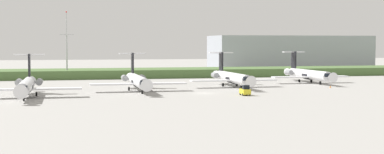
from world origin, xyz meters
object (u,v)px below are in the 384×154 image
(regional_jet_second, at_px, (138,80))
(regional_jet_third, at_px, (232,77))
(regional_jet_nearest, at_px, (26,85))
(antenna_mast, at_px, (67,51))
(regional_jet_fourth, at_px, (308,74))
(safety_cone_front_marker, at_px, (330,87))
(baggage_tug, at_px, (245,91))

(regional_jet_second, distance_m, regional_jet_third, 26.67)
(regional_jet_nearest, relative_size, regional_jet_second, 1.00)
(regional_jet_third, xyz_separation_m, antenna_mast, (-42.15, 45.62, 6.57))
(regional_jet_fourth, height_order, safety_cone_front_marker, regional_jet_fourth)
(regional_jet_nearest, relative_size, regional_jet_fourth, 1.00)
(regional_jet_nearest, bearing_deg, regional_jet_second, 22.71)
(regional_jet_nearest, bearing_deg, baggage_tug, -7.71)
(regional_jet_fourth, bearing_deg, regional_jet_second, -161.74)
(regional_jet_nearest, xyz_separation_m, regional_jet_second, (24.90, 10.42, 0.00))
(regional_jet_third, xyz_separation_m, baggage_tug, (-4.19, -23.78, -1.53))
(safety_cone_front_marker, bearing_deg, regional_jet_nearest, -172.89)
(baggage_tug, bearing_deg, regional_jet_nearest, 172.29)
(regional_jet_second, distance_m, safety_cone_front_marker, 49.80)
(regional_jet_nearest, bearing_deg, antenna_mast, 82.36)
(regional_jet_nearest, height_order, regional_jet_third, same)
(regional_jet_second, bearing_deg, antenna_mast, 107.32)
(regional_jet_nearest, height_order, regional_jet_fourth, same)
(regional_jet_third, relative_size, baggage_tug, 9.69)
(baggage_tug, bearing_deg, safety_cone_front_marker, 28.94)
(regional_jet_third, distance_m, antenna_mast, 62.46)
(baggage_tug, distance_m, safety_cone_front_marker, 32.24)
(regional_jet_fourth, height_order, antenna_mast, antenna_mast)
(regional_jet_second, distance_m, antenna_mast, 55.59)
(regional_jet_third, height_order, safety_cone_front_marker, regional_jet_third)
(regional_jet_third, distance_m, regional_jet_fourth, 27.98)
(regional_jet_nearest, distance_m, safety_cone_front_marker, 75.25)
(regional_jet_third, bearing_deg, baggage_tug, -99.98)
(regional_jet_nearest, relative_size, baggage_tug, 9.69)
(regional_jet_fourth, distance_m, antenna_mast, 77.27)
(antenna_mast, xyz_separation_m, safety_cone_front_marker, (66.17, -53.80, -8.83))
(regional_jet_nearest, xyz_separation_m, safety_cone_front_marker, (74.64, 9.32, -2.26))
(antenna_mast, bearing_deg, regional_jet_second, -72.68)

